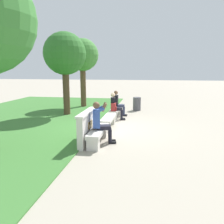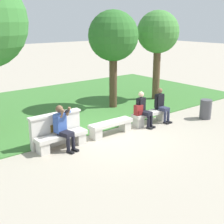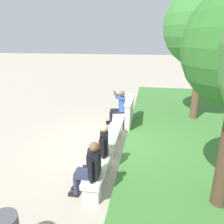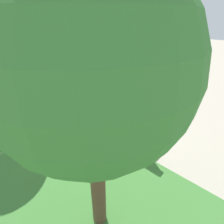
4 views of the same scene
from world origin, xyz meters
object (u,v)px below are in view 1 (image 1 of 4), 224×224
Objects in this scene: trash_bin at (137,104)px; bench_mid at (115,112)px; backpack at (114,107)px; person_companion at (118,102)px; person_photographer at (100,120)px; person_distant at (115,105)px; bench_near at (108,121)px; tree_left_background at (65,55)px; tree_right_background at (82,56)px; bench_main at (98,134)px.

bench_mid is at bearing 155.66° from trash_bin.
person_companion is at bearing -2.11° from backpack.
person_distant is (3.28, 0.01, -0.06)m from person_photographer.
person_distant reaches higher than bench_mid.
trash_bin is (2.71, -0.91, -0.25)m from backpack.
bench_near and bench_mid have the same top height.
bench_near is 3.75× the size of backpack.
person_distant is 0.20m from backpack.
backpack reaches higher than bench_mid.
trash_bin is at bearing -28.78° from person_companion.
tree_left_background reaches higher than trash_bin.
tree_right_background is (2.53, -0.14, 0.08)m from tree_left_background.
person_photographer is 1.05× the size of person_distant.
tree_right_background is at bearing 20.21° from bench_main.
bench_mid is at bearing 172.21° from person_companion.
bench_near is at bearing 180.00° from bench_mid.
tree_left_background is (0.76, 2.62, 2.33)m from person_distant.
person_distant is at bearing 160.95° from trash_bin.
person_companion is 2.94× the size of backpack.
person_photographer is 5.33m from tree_left_background.
bench_near is 4.32m from tree_left_background.
tree_left_background is at bearing 49.57° from bench_near.
tree_right_background is 5.49× the size of trash_bin.
tree_right_background reaches higher than person_companion.
tree_right_background is at bearing 27.24° from bench_near.
backpack is 3.64m from tree_left_background.
tree_right_background reaches higher than bench_mid.
bench_near is 5.98m from tree_right_background.
tree_left_background is (0.95, 2.58, 2.38)m from backpack.
bench_near is 0.39× the size of tree_right_background.
backpack is 4.91m from tree_right_background.
person_photographer is at bearing -179.82° from person_distant.
bench_main is 1.27× the size of person_companion.
backpack is 0.57× the size of trash_bin.
tree_right_background reaches higher than bench_near.
trash_bin is at bearing -8.43° from person_photographer.
person_distant is 0.94m from person_companion.
tree_right_background is (3.28, 2.49, 2.41)m from person_distant.
trash_bin reaches higher than bench_main.
person_distant is at bearing -1.13° from bench_main.
person_photographer is 0.32× the size of tree_left_background.
tree_left_background is at bearing 32.26° from bench_main.
bench_near is 2.14× the size of trash_bin.
person_photographer is 7.40m from tree_right_background.
tree_left_background is (0.31, 2.56, 2.72)m from bench_mid.
trash_bin is (5.80, -0.86, -0.36)m from person_photographer.
bench_main is at bearing -147.74° from tree_left_background.
bench_mid is 2.14× the size of trash_bin.
tree_right_background is 4.38m from trash_bin.
person_companion is at bearing 151.22° from trash_bin.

